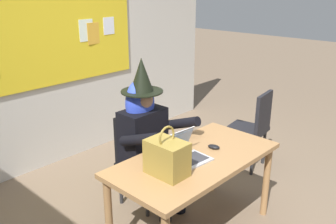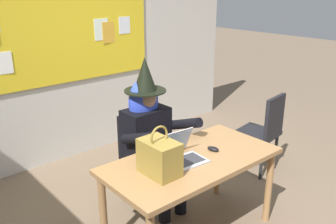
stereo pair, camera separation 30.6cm
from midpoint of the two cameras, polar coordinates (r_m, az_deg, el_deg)
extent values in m
cube|color=beige|center=(4.34, -21.07, 8.74)|extent=(5.27, 0.10, 2.66)
cube|color=yellow|center=(4.26, -21.05, 11.56)|extent=(2.40, 0.02, 1.20)
cube|color=white|center=(4.52, -14.60, 12.21)|extent=(0.19, 0.01, 0.26)
cube|color=gold|center=(4.59, -13.30, 11.87)|extent=(0.22, 0.02, 0.25)
cube|color=white|center=(4.71, -11.12, 13.06)|extent=(0.17, 0.01, 0.21)
cube|color=#A37547|center=(2.96, 1.29, -7.46)|extent=(1.45, 0.75, 0.04)
cylinder|color=#A37547|center=(3.45, 12.62, -10.62)|extent=(0.06, 0.06, 0.68)
cylinder|color=#A37547|center=(2.98, -12.26, -15.87)|extent=(0.06, 0.06, 0.68)
cylinder|color=#A37547|center=(3.75, 4.65, -7.60)|extent=(0.06, 0.06, 0.68)
cube|color=black|center=(3.53, -6.09, -8.07)|extent=(0.45, 0.45, 0.04)
cube|color=black|center=(3.55, -8.44, -3.65)|extent=(0.38, 0.07, 0.45)
cylinder|color=#262628|center=(3.65, -2.12, -10.94)|extent=(0.04, 0.04, 0.40)
cylinder|color=#262628|center=(3.43, -5.88, -13.16)|extent=(0.04, 0.04, 0.40)
cylinder|color=#262628|center=(3.85, -6.04, -9.30)|extent=(0.04, 0.04, 0.40)
cylinder|color=#262628|center=(3.65, -9.81, -11.25)|extent=(0.04, 0.04, 0.40)
cylinder|color=black|center=(3.47, -0.68, -12.32)|extent=(0.11, 0.11, 0.44)
cylinder|color=black|center=(3.35, -3.10, -13.64)|extent=(0.11, 0.11, 0.44)
cylinder|color=black|center=(3.45, -2.75, -7.80)|extent=(0.15, 0.42, 0.15)
cylinder|color=black|center=(3.33, -5.23, -8.94)|extent=(0.15, 0.42, 0.15)
cube|color=black|center=(3.43, -6.48, -3.81)|extent=(0.42, 0.26, 0.52)
cylinder|color=black|center=(3.39, -0.80, -1.87)|extent=(0.09, 0.46, 0.24)
cylinder|color=black|center=(3.07, -7.24, -4.36)|extent=(0.09, 0.46, 0.24)
sphere|color=#A37A60|center=(3.30, -6.71, 1.94)|extent=(0.20, 0.20, 0.20)
ellipsoid|color=blue|center=(3.34, -7.02, 1.39)|extent=(0.30, 0.22, 0.44)
cylinder|color=black|center=(3.28, -6.76, 3.18)|extent=(0.38, 0.38, 0.01)
cone|color=black|center=(3.24, -6.87, 5.77)|extent=(0.21, 0.21, 0.30)
cube|color=#B7B7BC|center=(2.90, 0.77, -7.51)|extent=(0.29, 0.25, 0.01)
cube|color=#333338|center=(2.89, 0.77, -7.37)|extent=(0.24, 0.18, 0.00)
cube|color=#B7B7BC|center=(2.95, -1.30, -4.57)|extent=(0.28, 0.12, 0.21)
cube|color=#99B7E0|center=(2.95, -1.18, -4.69)|extent=(0.24, 0.10, 0.18)
ellipsoid|color=black|center=(3.10, 4.36, -5.49)|extent=(0.08, 0.11, 0.03)
cube|color=olive|center=(2.65, -3.50, -7.25)|extent=(0.20, 0.30, 0.26)
torus|color=olive|center=(2.58, -3.58, -3.87)|extent=(0.16, 0.02, 0.16)
cube|color=black|center=(4.27, 10.08, -2.80)|extent=(0.47, 0.47, 0.04)
cube|color=black|center=(4.11, 12.66, -0.20)|extent=(0.38, 0.09, 0.45)
cylinder|color=#262628|center=(4.29, 6.85, -5.92)|extent=(0.04, 0.04, 0.43)
cylinder|color=#262628|center=(4.57, 8.91, -4.39)|extent=(0.04, 0.04, 0.43)
cylinder|color=#262628|center=(4.16, 10.99, -7.02)|extent=(0.04, 0.04, 0.43)
cylinder|color=#262628|center=(4.44, 12.84, -5.36)|extent=(0.04, 0.04, 0.43)
camera|label=1|loc=(0.15, -92.86, -1.02)|focal=39.06mm
camera|label=2|loc=(0.15, 87.14, 1.02)|focal=39.06mm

